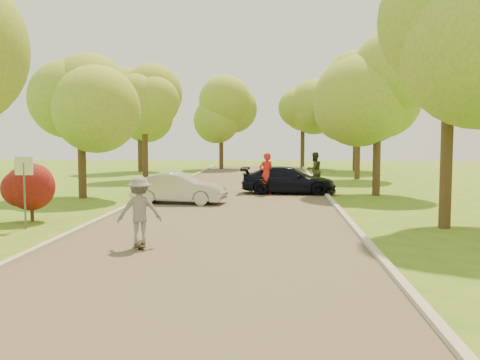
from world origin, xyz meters
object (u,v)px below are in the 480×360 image
(street_sign, at_px, (24,177))
(person_striped, at_px, (266,174))
(dark_sedan, at_px, (289,180))
(skateboarder, at_px, (139,210))
(silver_sedan, at_px, (179,188))
(person_olive, at_px, (314,170))
(longboard, at_px, (140,244))

(street_sign, height_order, person_striped, street_sign)
(dark_sedan, xyz_separation_m, skateboarder, (-3.98, -12.88, 0.29))
(skateboarder, bearing_deg, person_striped, -119.72)
(dark_sedan, bearing_deg, street_sign, 145.59)
(silver_sedan, bearing_deg, person_olive, -30.95)
(longboard, bearing_deg, skateboarder, 73.59)
(street_sign, xyz_separation_m, person_striped, (7.04, 9.85, -0.56))
(longboard, bearing_deg, person_olive, -124.67)
(silver_sedan, xyz_separation_m, person_olive, (6.10, 7.80, 0.32))
(person_striped, bearing_deg, skateboarder, 52.76)
(street_sign, relative_size, person_olive, 1.14)
(dark_sedan, height_order, person_olive, person_olive)
(person_striped, distance_m, person_olive, 5.00)
(street_sign, xyz_separation_m, person_olive, (9.60, 14.14, -0.61))
(dark_sedan, bearing_deg, person_striped, 121.64)
(skateboarder, distance_m, person_striped, 12.65)
(skateboarder, relative_size, person_olive, 0.88)
(longboard, height_order, person_striped, person_striped)
(dark_sedan, bearing_deg, longboard, 166.28)
(longboard, distance_m, skateboarder, 0.85)
(street_sign, distance_m, dark_sedan, 13.23)
(street_sign, height_order, skateboarder, street_sign)
(person_striped, bearing_deg, longboard, 52.76)
(street_sign, distance_m, silver_sedan, 7.30)
(silver_sedan, bearing_deg, longboard, -168.89)
(longboard, bearing_deg, street_sign, -47.21)
(dark_sedan, height_order, person_striped, person_striped)
(dark_sedan, xyz_separation_m, person_striped, (-1.06, -0.57, 0.34))
(street_sign, distance_m, person_striped, 12.12)
(dark_sedan, bearing_deg, silver_sedan, 135.04)
(street_sign, distance_m, skateboarder, 4.84)
(skateboarder, xyz_separation_m, person_olive, (5.48, 16.60, 0.01))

